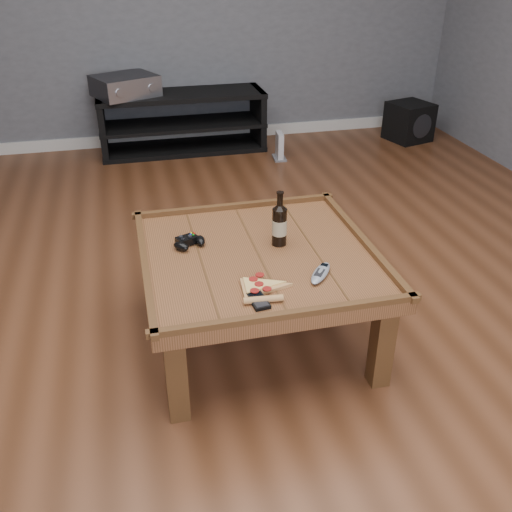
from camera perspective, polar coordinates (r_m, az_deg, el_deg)
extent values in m
plane|color=#4C2915|center=(2.72, 0.18, -8.05)|extent=(6.00, 6.00, 0.00)
cube|color=silver|center=(5.36, -7.54, 11.79)|extent=(5.00, 0.02, 0.10)
cube|color=#543218|center=(2.49, 0.20, -0.36)|extent=(1.00, 1.00, 0.06)
cube|color=#432612|center=(2.23, -7.96, -11.94)|extent=(0.08, 0.08, 0.39)
cube|color=#432612|center=(2.41, 12.47, -8.69)|extent=(0.08, 0.08, 0.39)
cube|color=#432612|center=(2.91, -9.84, -1.15)|extent=(0.08, 0.08, 0.39)
cube|color=#432612|center=(3.06, 5.99, 0.71)|extent=(0.08, 0.08, 0.39)
cube|color=#432612|center=(2.89, -2.08, 5.03)|extent=(1.03, 0.03, 0.03)
cube|color=#432612|center=(2.07, 3.39, -5.85)|extent=(1.03, 0.03, 0.03)
cube|color=#432612|center=(2.61, 10.60, 1.69)|extent=(0.03, 1.03, 0.03)
cube|color=#432612|center=(2.41, -11.06, -0.82)|extent=(0.03, 1.03, 0.03)
cube|color=black|center=(5.01, -7.53, 15.67)|extent=(1.40, 0.45, 0.04)
cube|color=black|center=(5.08, -7.35, 12.93)|extent=(1.40, 0.45, 0.03)
cube|color=black|center=(5.14, -7.20, 10.69)|extent=(1.40, 0.45, 0.04)
cube|color=black|center=(5.05, -15.09, 12.31)|extent=(0.05, 0.44, 0.50)
cube|color=black|center=(5.18, 0.21, 13.74)|extent=(0.05, 0.44, 0.50)
cylinder|color=black|center=(2.51, 2.35, 2.93)|extent=(0.06, 0.06, 0.17)
cone|color=black|center=(2.47, 2.40, 5.03)|extent=(0.06, 0.06, 0.03)
cylinder|color=black|center=(2.46, 2.42, 5.67)|extent=(0.03, 0.03, 0.06)
cylinder|color=black|center=(2.44, 2.43, 6.35)|extent=(0.03, 0.03, 0.01)
cylinder|color=tan|center=(2.51, 2.35, 2.93)|extent=(0.07, 0.07, 0.07)
cube|color=black|center=(2.56, -6.90, 1.61)|extent=(0.11, 0.09, 0.03)
ellipsoid|color=black|center=(2.51, -7.50, 0.96)|extent=(0.08, 0.09, 0.04)
ellipsoid|color=black|center=(2.55, -5.58, 1.56)|extent=(0.04, 0.08, 0.04)
cylinder|color=black|center=(2.55, -7.53, 1.92)|extent=(0.02, 0.02, 0.01)
cylinder|color=black|center=(2.55, -6.62, 1.96)|extent=(0.02, 0.02, 0.01)
cylinder|color=yellow|center=(2.57, -6.48, 2.28)|extent=(0.01, 0.01, 0.01)
cylinder|color=red|center=(2.57, -6.21, 2.26)|extent=(0.01, 0.01, 0.01)
cylinder|color=#0C33CC|center=(2.56, -6.55, 2.16)|extent=(0.01, 0.01, 0.01)
cylinder|color=#0C9919|center=(2.56, -6.29, 2.13)|extent=(0.01, 0.01, 0.01)
cylinder|color=tan|center=(2.14, 0.74, -4.36)|extent=(0.15, 0.04, 0.03)
cylinder|color=maroon|center=(2.18, -0.14, -3.48)|extent=(0.04, 0.04, 0.00)
cylinder|color=maroon|center=(2.20, 1.11, -3.30)|extent=(0.04, 0.04, 0.00)
cylinder|color=maroon|center=(2.22, 0.31, -2.81)|extent=(0.04, 0.04, 0.00)
cylinder|color=maroon|center=(2.26, -0.27, -2.32)|extent=(0.04, 0.04, 0.00)
cylinder|color=maroon|center=(2.28, 0.38, -1.89)|extent=(0.04, 0.04, 0.00)
cube|color=black|center=(2.15, 0.25, -4.51)|extent=(0.07, 0.12, 0.01)
cube|color=black|center=(2.17, -0.01, -3.97)|extent=(0.05, 0.05, 0.00)
cube|color=black|center=(2.12, 0.51, -4.74)|extent=(0.05, 0.05, 0.00)
ellipsoid|color=gray|center=(2.32, 6.47, -1.70)|extent=(0.15, 0.18, 0.03)
cube|color=black|center=(2.36, 6.86, -0.89)|extent=(0.04, 0.03, 0.00)
cube|color=black|center=(2.30, 6.38, -1.65)|extent=(0.06, 0.07, 0.00)
cube|color=black|center=(4.96, -12.98, 16.27)|extent=(0.59, 0.54, 0.16)
cube|color=#9C9EA5|center=(4.80, -11.94, 15.93)|extent=(0.43, 0.20, 0.16)
cylinder|color=#9C9EA5|center=(4.73, -13.47, 15.58)|extent=(0.06, 0.04, 0.06)
cylinder|color=#9C9EA5|center=(4.85, -10.34, 16.23)|extent=(0.06, 0.04, 0.06)
cube|color=black|center=(5.52, 15.05, 12.85)|extent=(0.42, 0.42, 0.34)
cylinder|color=black|center=(5.40, 16.27, 12.34)|extent=(0.21, 0.07, 0.21)
cube|color=slate|center=(4.90, 2.34, 9.78)|extent=(0.12, 0.19, 0.02)
cube|color=silver|center=(4.86, 2.37, 11.04)|extent=(0.06, 0.16, 0.21)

